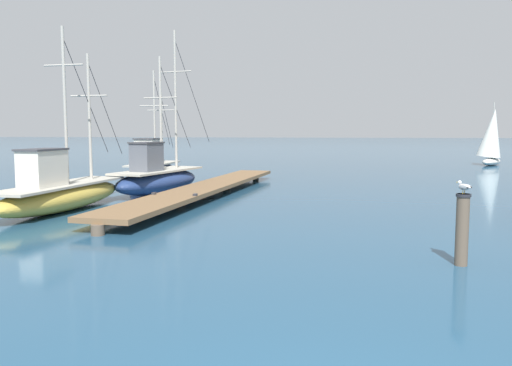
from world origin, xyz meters
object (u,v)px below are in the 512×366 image
object	(u,v)px
fishing_boat_0	(153,168)
fishing_boat_1	(60,192)
fishing_boat_2	(157,178)
distant_sailboat	(492,137)
mooring_piling	(462,228)
perched_seagull	(464,187)

from	to	relation	value
fishing_boat_0	fishing_boat_1	xyz separation A→B (m)	(0.49, -10.01, -0.09)
fishing_boat_2	distant_sailboat	size ratio (longest dim) A/B	1.54
fishing_boat_0	distant_sailboat	world-z (taller)	fishing_boat_0
fishing_boat_1	mooring_piling	world-z (taller)	fishing_boat_1
perched_seagull	distant_sailboat	world-z (taller)	distant_sailboat
fishing_boat_0	fishing_boat_2	distance (m)	5.18
perched_seagull	distant_sailboat	xyz separation A→B (m)	(9.10, 32.66, 0.59)
mooring_piling	perched_seagull	world-z (taller)	perched_seagull
fishing_boat_1	mooring_piling	distance (m)	13.16
fishing_boat_0	mooring_piling	size ratio (longest dim) A/B	4.13
mooring_piling	perched_seagull	xyz separation A→B (m)	(0.00, -0.00, 0.86)
fishing_boat_1	perched_seagull	world-z (taller)	fishing_boat_1
fishing_boat_1	distant_sailboat	xyz separation A→B (m)	(21.18, 27.43, 1.56)
fishing_boat_2	perched_seagull	size ratio (longest dim) A/B	22.92
fishing_boat_0	fishing_boat_1	world-z (taller)	fishing_boat_1
fishing_boat_0	fishing_boat_2	world-z (taller)	fishing_boat_2
fishing_boat_0	distant_sailboat	xyz separation A→B (m)	(21.66, 17.42, 1.47)
fishing_boat_1	perched_seagull	xyz separation A→B (m)	(12.08, -5.24, 0.98)
perched_seagull	distant_sailboat	distance (m)	33.91
fishing_boat_1	perched_seagull	size ratio (longest dim) A/B	23.33
fishing_boat_2	distant_sailboat	xyz separation A→B (m)	(19.63, 22.18, 1.51)
perched_seagull	fishing_boat_2	bearing A→B (deg)	135.14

